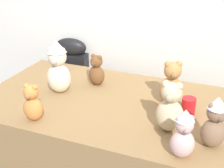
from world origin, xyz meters
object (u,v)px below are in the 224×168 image
object	(u,v)px
teddy_bear_cream	(58,68)
teddy_bear_mocha	(215,123)
display_table	(112,151)
teddy_bear_caramel	(172,84)
teddy_bear_sand	(170,108)
teddy_bear_ginger	(33,104)
party_cup_red	(188,107)
instrument_case	(73,89)
teddy_bear_blush	(183,134)
teddy_bear_chestnut	(97,71)

from	to	relation	value
teddy_bear_cream	teddy_bear_mocha	world-z (taller)	teddy_bear_cream
display_table	teddy_bear_caramel	distance (m)	0.64
display_table	teddy_bear_mocha	xyz separation A→B (m)	(0.62, -0.25, 0.53)
teddy_bear_cream	teddy_bear_sand	distance (m)	0.80
teddy_bear_ginger	teddy_bear_caramel	distance (m)	0.83
teddy_bear_ginger	teddy_bear_mocha	size ratio (longest dim) A/B	0.82
display_table	teddy_bear_sand	xyz separation A→B (m)	(0.40, -0.19, 0.53)
display_table	teddy_bear_sand	distance (m)	0.69
teddy_bear_sand	teddy_bear_mocha	world-z (taller)	teddy_bear_sand
teddy_bear_ginger	teddy_bear_mocha	xyz separation A→B (m)	(0.95, 0.12, 0.03)
teddy_bear_cream	party_cup_red	distance (m)	0.86
instrument_case	teddy_bear_ginger	world-z (taller)	teddy_bear_ginger
teddy_bear_ginger	party_cup_red	bearing A→B (deg)	21.23
teddy_bear_cream	teddy_bear_blush	world-z (taller)	teddy_bear_cream
teddy_bear_chestnut	teddy_bear_mocha	distance (m)	0.93
teddy_bear_blush	party_cup_red	bearing A→B (deg)	67.09
teddy_bear_caramel	party_cup_red	world-z (taller)	teddy_bear_caramel
teddy_bear_ginger	party_cup_red	distance (m)	0.88
display_table	party_cup_red	size ratio (longest dim) A/B	15.34
teddy_bear_chestnut	instrument_case	bearing A→B (deg)	147.44
teddy_bear_mocha	teddy_bear_caramel	xyz separation A→B (m)	(-0.28, 0.36, -0.00)
instrument_case	teddy_bear_blush	size ratio (longest dim) A/B	3.90
teddy_bear_sand	teddy_bear_blush	distance (m)	0.22
teddy_bear_ginger	teddy_bear_cream	xyz separation A→B (m)	(-0.05, 0.36, 0.07)
teddy_bear_ginger	teddy_bear_chestnut	bearing A→B (deg)	72.67
teddy_bear_cream	teddy_bear_chestnut	size ratio (longest dim) A/B	1.59
teddy_bear_sand	party_cup_red	size ratio (longest dim) A/B	2.58
teddy_bear_caramel	display_table	bearing A→B (deg)	176.28
display_table	teddy_bear_caramel	bearing A→B (deg)	17.37
instrument_case	display_table	bearing A→B (deg)	-50.43
teddy_bear_caramel	instrument_case	bearing A→B (deg)	131.80
teddy_bear_chestnut	party_cup_red	distance (m)	0.69
teddy_bear_cream	teddy_bear_sand	xyz separation A→B (m)	(0.77, -0.19, -0.04)
teddy_bear_caramel	party_cup_red	distance (m)	0.18
teddy_bear_mocha	teddy_bear_cream	bearing A→B (deg)	132.64
teddy_bear_sand	teddy_bear_mocha	xyz separation A→B (m)	(0.23, -0.06, 0.00)
teddy_bear_mocha	teddy_bear_caramel	bearing A→B (deg)	94.31
teddy_bear_mocha	teddy_bear_caramel	world-z (taller)	teddy_bear_caramel
display_table	teddy_bear_mocha	world-z (taller)	teddy_bear_mocha
teddy_bear_sand	party_cup_red	distance (m)	0.22
instrument_case	teddy_bear_mocha	size ratio (longest dim) A/B	3.58
teddy_bear_cream	teddy_bear_mocha	bearing A→B (deg)	-17.61
party_cup_red	teddy_bear_mocha	bearing A→B (deg)	-58.50
teddy_bear_blush	party_cup_red	distance (m)	0.39
teddy_bear_blush	display_table	bearing A→B (deg)	115.37
instrument_case	teddy_bear_sand	bearing A→B (deg)	-44.09
teddy_bear_chestnut	teddy_bear_blush	world-z (taller)	teddy_bear_blush
display_table	teddy_bear_blush	distance (m)	0.81
display_table	teddy_bear_caramel	world-z (taller)	teddy_bear_caramel
teddy_bear_sand	display_table	bearing A→B (deg)	156.30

